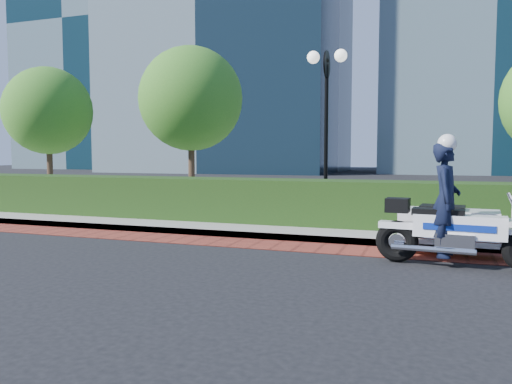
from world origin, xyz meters
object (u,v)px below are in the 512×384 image
(lamppost, at_px, (326,106))
(tree_b, at_px, (191,99))
(tree_a, at_px, (48,111))
(police_motorcycle, at_px, (453,219))

(lamppost, relative_size, tree_b, 0.86)
(tree_a, bearing_deg, lamppost, -7.41)
(lamppost, distance_m, tree_b, 4.71)
(tree_a, height_order, tree_b, tree_b)
(lamppost, relative_size, tree_a, 0.92)
(lamppost, height_order, police_motorcycle, lamppost)
(police_motorcycle, bearing_deg, lamppost, 130.12)
(lamppost, xyz_separation_m, tree_b, (-4.50, 1.30, 0.48))
(tree_a, relative_size, tree_b, 0.94)
(tree_a, distance_m, tree_b, 5.50)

